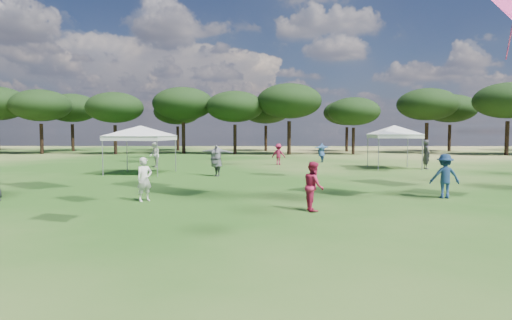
# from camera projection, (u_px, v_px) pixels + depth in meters

# --- Properties ---
(tree_line) EXTENTS (108.78, 17.63, 7.77)m
(tree_line) POSITION_uv_depth(u_px,v_px,m) (280.00, 105.00, 48.73)
(tree_line) COLOR black
(tree_line) RESTS_ON ground
(tent_left) EXTENTS (6.67, 6.67, 3.11)m
(tent_left) POSITION_uv_depth(u_px,v_px,m) (141.00, 128.00, 24.79)
(tent_left) COLOR gray
(tent_left) RESTS_ON ground
(tent_right) EXTENTS (5.98, 5.98, 3.18)m
(tent_right) POSITION_uv_depth(u_px,v_px,m) (394.00, 127.00, 28.35)
(tent_right) COLOR gray
(tent_right) RESTS_ON ground
(festival_crowd) EXTENTS (29.21, 22.14, 1.92)m
(festival_crowd) POSITION_uv_depth(u_px,v_px,m) (262.00, 161.00, 23.35)
(festival_crowd) COLOR navy
(festival_crowd) RESTS_ON ground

